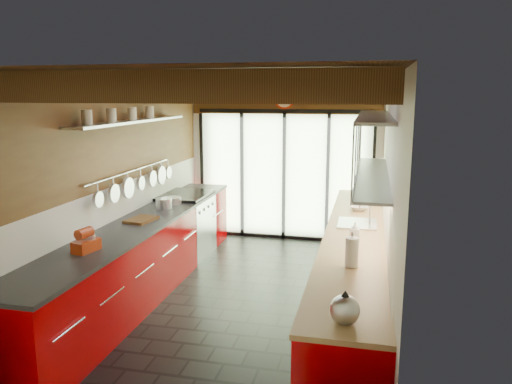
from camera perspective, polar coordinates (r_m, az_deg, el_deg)
ground at (r=6.10m, az=-1.33°, el=-12.30°), size 5.50×5.50×0.00m
room_shell at (r=5.65m, az=-1.40°, el=3.27°), size 5.50×5.50×5.50m
ceiling_beams at (r=5.96m, az=-0.52°, el=11.48°), size 3.14×5.06×4.90m
glass_door at (r=8.27m, az=3.26°, el=5.83°), size 2.95×0.10×2.90m
left_counter at (r=6.36m, az=-12.64°, el=-7.16°), size 0.68×5.00×0.92m
range_stove at (r=7.63m, az=-7.96°, el=-3.81°), size 0.66×0.90×0.97m
right_counter at (r=5.77m, az=11.16°, el=-9.01°), size 0.68×5.00×0.92m
sink_assembly at (r=6.00m, az=11.61°, el=-3.23°), size 0.45×0.52×0.43m
upper_cabinets_right at (r=5.75m, az=13.36°, el=5.08°), size 0.34×3.00×3.00m
left_wall_fixtures at (r=6.42m, az=-13.61°, el=5.09°), size 0.28×2.60×0.96m
stand_mixer at (r=5.15m, az=-18.82°, el=-5.41°), size 0.20×0.29×0.24m
pot_large at (r=6.77m, az=-10.48°, el=-1.29°), size 0.27×0.27×0.14m
pot_small at (r=7.05m, az=-9.52°, el=-0.96°), size 0.31×0.31×0.09m
cutting_board at (r=6.18m, az=-12.97°, el=-3.10°), size 0.33×0.42×0.03m
kettle at (r=3.47m, az=10.11°, el=-12.94°), size 0.22×0.26×0.24m
paper_towel at (r=4.52m, az=10.90°, el=-6.80°), size 0.12×0.12×0.32m
soap_bottle at (r=5.27m, az=11.22°, el=-4.49°), size 0.10×0.11×0.22m
bowl at (r=6.72m, az=11.63°, el=-1.79°), size 0.26×0.26×0.06m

